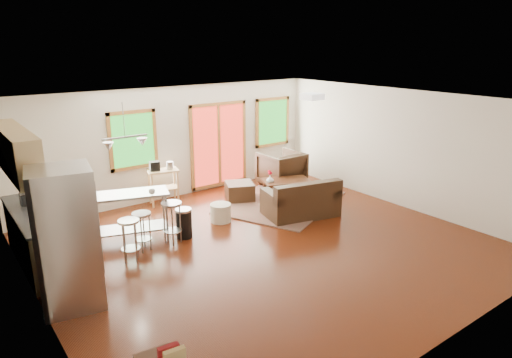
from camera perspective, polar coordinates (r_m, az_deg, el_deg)
floor at (r=8.40m, az=1.23°, el=-8.41°), size 7.50×7.00×0.02m
ceiling at (r=7.65m, az=1.36°, el=9.62°), size 7.50×7.00×0.02m
back_wall at (r=10.83m, az=-10.22°, el=4.47°), size 7.50×0.02×2.60m
left_wall at (r=6.47m, az=-26.16°, el=-5.55°), size 0.02×7.00×2.60m
right_wall at (r=10.59m, az=17.61°, el=3.67°), size 0.02×7.00×2.60m
front_wall at (r=5.76m, az=23.49°, el=-7.91°), size 7.50×0.02×2.60m
window_left at (r=10.35m, az=-15.11°, el=4.72°), size 1.10×0.05×1.30m
french_doors at (r=11.39m, az=-4.65°, el=4.27°), size 1.60×0.05×2.10m
window_right at (r=12.28m, az=2.08°, el=7.14°), size 1.10×0.05×1.30m
rug at (r=10.53m, az=3.20°, el=-2.92°), size 3.40×3.08×0.03m
loveseat at (r=9.70m, az=5.70°, el=-2.82°), size 1.67×1.18×0.81m
coffee_table at (r=10.78m, az=3.79°, el=-0.42°), size 1.26×1.02×0.44m
armchair at (r=11.59m, az=3.18°, el=1.45°), size 0.97×0.91×1.00m
ottoman at (r=10.67m, az=-2.06°, el=-1.54°), size 0.82×0.82×0.41m
pouf at (r=9.44m, az=-4.44°, el=-4.22°), size 0.47×0.47×0.37m
vase at (r=10.59m, az=1.76°, el=0.05°), size 0.19×0.20×0.31m
book at (r=10.61m, az=5.49°, el=0.20°), size 0.21×0.10×0.29m
cabinets at (r=8.22m, az=-26.31°, el=-3.76°), size 0.64×2.24×2.30m
refrigerator at (r=6.75m, az=-22.53°, el=-6.92°), size 0.93×0.91×2.00m
island at (r=8.67m, az=-15.74°, el=-3.57°), size 1.59×1.02×0.93m
cup at (r=8.35m, az=-12.89°, el=-1.49°), size 0.12×0.10×0.11m
bar_stool_a at (r=7.92m, az=-15.56°, el=-6.23°), size 0.47×0.47×0.74m
bar_stool_b at (r=8.27m, az=-14.07°, el=-5.31°), size 0.40×0.40×0.71m
bar_stool_c at (r=8.43m, az=-10.48°, el=-4.20°), size 0.47×0.47×0.79m
trash_can at (r=8.74m, az=-8.99°, el=-5.45°), size 0.41×0.41×0.57m
kitchen_cart at (r=10.45m, az=-11.68°, el=0.53°), size 0.75×0.58×1.02m
ceiling_flush at (r=9.15m, az=7.05°, el=10.19°), size 0.35×0.35×0.12m
pendant_light at (r=8.16m, az=-15.99°, el=4.35°), size 0.80×0.18×0.79m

